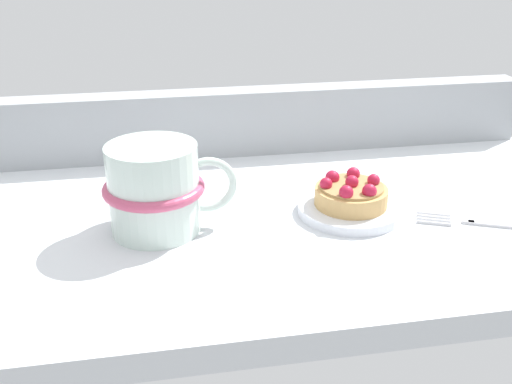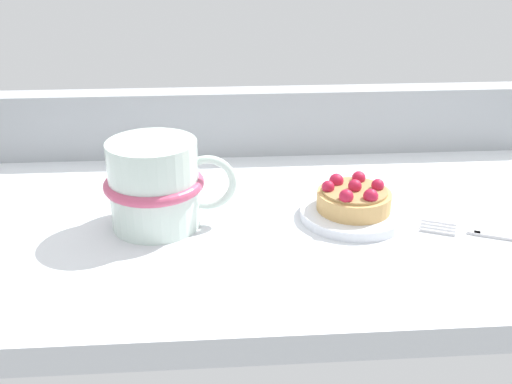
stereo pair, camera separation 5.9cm
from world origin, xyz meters
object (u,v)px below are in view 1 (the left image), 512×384
at_px(dessert_fork, 496,224).
at_px(coffee_mug, 156,189).
at_px(dessert_plate, 350,209).
at_px(raspberry_tart, 351,193).

bearing_deg(dessert_fork, coffee_mug, 170.85).
bearing_deg(dessert_plate, dessert_fork, -22.08).
bearing_deg(raspberry_tart, dessert_fork, -22.06).
xyz_separation_m(raspberry_tart, dessert_fork, (0.14, -0.06, -0.02)).
bearing_deg(dessert_fork, dessert_plate, 157.92).
bearing_deg(raspberry_tart, dessert_plate, -9.58).
height_order(dessert_plate, dessert_fork, dessert_plate).
height_order(coffee_mug, dessert_fork, coffee_mug).
relative_size(dessert_plate, raspberry_tart, 1.45).
relative_size(raspberry_tart, coffee_mug, 0.58).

